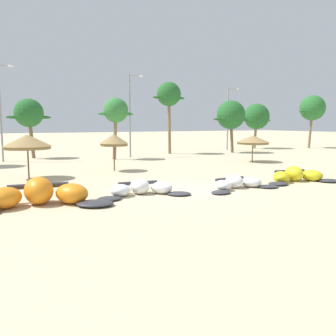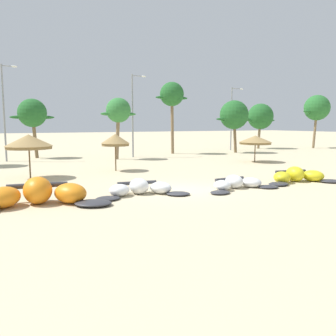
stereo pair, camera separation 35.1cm
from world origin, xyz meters
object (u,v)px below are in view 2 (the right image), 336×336
Objects in this scene: kite_left at (140,189)px; beach_umbrella_near_van at (29,142)px; kite_center at (298,176)px; lamppost_west_center at (5,108)px; kite_far_left at (38,195)px; lamppost_east at (232,115)px; lamppost_east_center at (134,111)px; palm_center_right at (172,95)px; palm_right at (260,117)px; palm_rightmost at (317,108)px; palm_center_left at (118,111)px; beach_umbrella_middle at (115,140)px; palm_left_of_gap at (32,114)px; kite_left_of_center at (237,184)px; palm_right_of_gap at (234,115)px; beach_umbrella_near_palms at (255,140)px.

beach_umbrella_near_van is (-4.48, 8.57, 2.17)m from kite_left.
kite_center is 0.57× the size of lamppost_west_center.
lamppost_east is (28.55, 23.08, 4.38)m from kite_far_left.
lamppost_east_center is at bearing -168.24° from lamppost_east.
palm_center_right reaches higher than beach_umbrella_near_van.
kite_far_left reaches higher than kite_center.
kite_far_left is at bearing -145.13° from palm_right.
palm_rightmost is (26.99, 21.59, 5.61)m from kite_center.
palm_center_left is at bearing -166.94° from palm_right.
kite_center is 13.63m from beach_umbrella_middle.
lamppost_east_center reaches higher than palm_left_of_gap.
palm_right is (23.95, 5.55, -0.25)m from palm_center_left.
lamppost_east_center is at bearing -160.45° from palm_center_right.
beach_umbrella_near_van is at bearing -170.90° from beach_umbrella_middle.
beach_umbrella_near_van is at bearing -155.65° from palm_right.
kite_left_of_center is 0.92× the size of kite_center.
palm_right is (34.32, 23.92, 4.21)m from kite_far_left.
palm_left_of_gap is 0.96× the size of palm_right_of_gap.
palm_right is at bearing 4.44° from lamppost_west_center.
lamppost_west_center reaches higher than beach_umbrella_near_van.
kite_far_left is at bearing -155.32° from beach_umbrella_near_palms.
lamppost_east_center reaches higher than palm_rightmost.
kite_far_left is 47.68m from palm_rightmost.
beach_umbrella_near_van is 27.77m from palm_right_of_gap.
kite_far_left is at bearing 175.39° from kite_left_of_center.
palm_rightmost is at bearing 4.38° from palm_center_left.
palm_right is (33.72, 15.26, 2.20)m from beach_umbrella_near_van.
palm_center_left is 9.03m from palm_center_right.
palm_rightmost is at bearing 34.21° from kite_left_of_center.
lamppost_east_center is (2.25, 1.40, 0.08)m from palm_center_left.
lamppost_east is at bearing 53.20° from kite_left_of_center.
kite_far_left is 1.05× the size of palm_left_of_gap.
lamppost_east_center is at bearing 69.03° from kite_left.
kite_center is 0.61× the size of lamppost_east.
palm_center_left is 0.96× the size of palm_right_of_gap.
kite_left_of_center is 1.55× the size of beach_umbrella_near_palms.
beach_umbrella_near_palms is 24.46m from palm_rightmost.
beach_umbrella_middle is at bearing -58.24° from lamppost_west_center.
lamppost_east_center reaches higher than lamppost_east.
palm_left_of_gap is at bearing 176.01° from palm_rightmost.
beach_umbrella_middle reaches higher than kite_center.
lamppost_east is (28.67, 1.84, -0.30)m from lamppost_west_center.
kite_left is 0.59× the size of lamppost_east.
beach_umbrella_near_palms is 19.59m from palm_right.
palm_right reaches higher than palm_center_left.
beach_umbrella_middle is at bearing 129.18° from kite_center.
palm_right is at bearing 27.53° from beach_umbrella_middle.
kite_far_left is at bearing -178.98° from kite_left.
palm_center_left is at bearing 44.79° from beach_umbrella_near_van.
beach_umbrella_near_van is 0.36× the size of lamppost_east.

